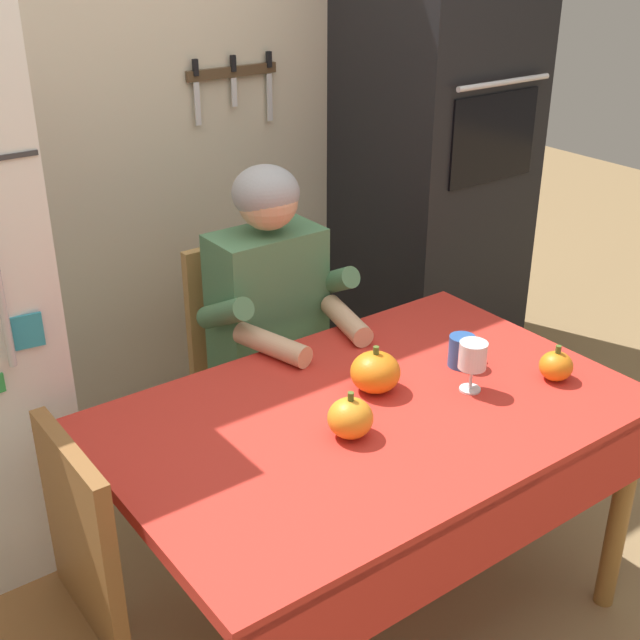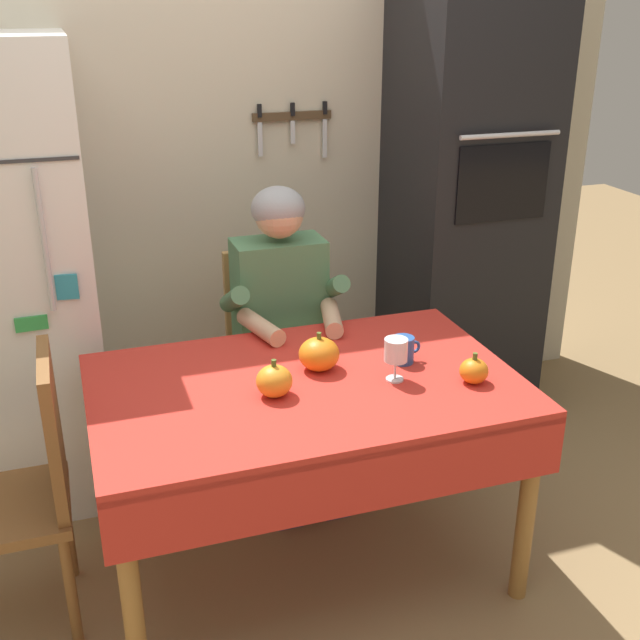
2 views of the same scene
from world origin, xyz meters
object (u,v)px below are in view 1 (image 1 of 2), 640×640
at_px(chair_left_side, 48,617).
at_px(pumpkin_medium, 556,366).
at_px(dining_table, 376,439).
at_px(pumpkin_large, 375,372).
at_px(wall_oven, 433,161).
at_px(seated_person, 279,323).
at_px(pumpkin_small, 350,418).
at_px(wine_glass, 473,357).
at_px(coffee_mug, 462,351).
at_px(chair_behind_person, 251,362).

bearing_deg(chair_left_side, pumpkin_medium, -8.71).
bearing_deg(dining_table, pumpkin_medium, -17.19).
bearing_deg(pumpkin_large, wall_oven, 40.28).
bearing_deg(wall_oven, dining_table, -138.69).
xyz_separation_m(wall_oven, seated_person, (-0.95, -0.32, -0.31)).
xyz_separation_m(dining_table, pumpkin_small, (-0.12, -0.04, 0.14)).
xyz_separation_m(wine_glass, pumpkin_large, (-0.21, 0.16, -0.05)).
bearing_deg(coffee_mug, chair_behind_person, 110.05).
xyz_separation_m(coffee_mug, pumpkin_medium, (0.15, -0.22, -0.00)).
xyz_separation_m(chair_left_side, coffee_mug, (1.27, -0.00, 0.28)).
bearing_deg(pumpkin_small, pumpkin_medium, -10.47).
distance_m(seated_person, chair_left_side, 1.16).
bearing_deg(pumpkin_large, coffee_mug, -7.68).
height_order(wall_oven, wine_glass, wall_oven).
distance_m(pumpkin_large, pumpkin_small, 0.24).
height_order(wall_oven, pumpkin_large, wall_oven).
bearing_deg(pumpkin_large, seated_person, 87.26).
bearing_deg(dining_table, pumpkin_large, 52.52).
bearing_deg(pumpkin_small, seated_person, 71.27).
relative_size(wine_glass, pumpkin_medium, 1.39).
bearing_deg(seated_person, coffee_mug, -63.88).
xyz_separation_m(wall_oven, coffee_mug, (-0.68, -0.87, -0.26)).
bearing_deg(chair_behind_person, wine_glass, -77.63).
height_order(seated_person, pumpkin_large, seated_person).
relative_size(wall_oven, pumpkin_small, 16.73).
xyz_separation_m(wall_oven, wine_glass, (-0.77, -0.99, -0.21)).
xyz_separation_m(chair_left_side, pumpkin_small, (0.78, -0.10, 0.28)).
height_order(dining_table, coffee_mug, coffee_mug).
relative_size(chair_left_side, pumpkin_large, 6.71).
distance_m(chair_behind_person, pumpkin_small, 0.91).
height_order(pumpkin_large, pumpkin_small, pumpkin_large).
distance_m(dining_table, seated_person, 0.62).
distance_m(coffee_mug, pumpkin_large, 0.30).
height_order(seated_person, wine_glass, seated_person).
bearing_deg(dining_table, chair_behind_person, 83.07).
distance_m(pumpkin_medium, pumpkin_small, 0.65).
bearing_deg(chair_behind_person, pumpkin_large, -92.00).
bearing_deg(chair_behind_person, wall_oven, 7.77).
bearing_deg(chair_left_side, pumpkin_large, 2.19).
bearing_deg(wine_glass, pumpkin_large, 143.59).
distance_m(chair_behind_person, chair_left_side, 1.24).
height_order(wall_oven, pumpkin_small, wall_oven).
height_order(pumpkin_large, pumpkin_medium, pumpkin_large).
bearing_deg(wine_glass, seated_person, 105.72).
bearing_deg(coffee_mug, dining_table, -171.57).
bearing_deg(pumpkin_small, chair_left_side, 172.75).
distance_m(dining_table, chair_left_side, 0.91).
height_order(chair_left_side, coffee_mug, chair_left_side).
relative_size(dining_table, pumpkin_medium, 13.19).
xyz_separation_m(chair_left_side, pumpkin_medium, (1.42, -0.22, 0.27)).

